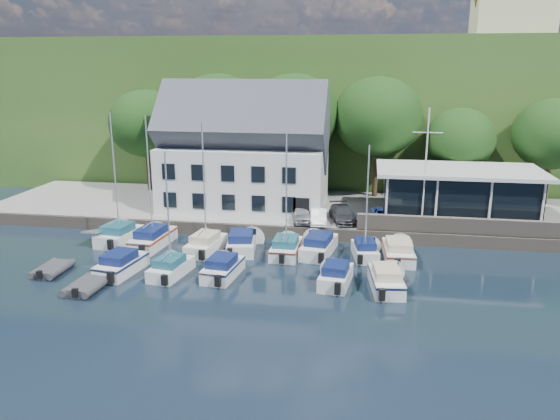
% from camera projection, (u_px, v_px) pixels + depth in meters
% --- Properties ---
extents(ground, '(180.00, 180.00, 0.00)m').
position_uv_depth(ground, '(300.00, 298.00, 32.15)').
color(ground, black).
rests_on(ground, ground).
extents(quay, '(60.00, 13.00, 1.00)m').
position_uv_depth(quay, '(325.00, 212.00, 48.69)').
color(quay, gray).
rests_on(quay, ground).
extents(quay_face, '(60.00, 0.30, 1.00)m').
position_uv_depth(quay_face, '(318.00, 234.00, 42.50)').
color(quay_face, '#665D51').
rests_on(quay_face, ground).
extents(hillside, '(160.00, 75.00, 16.00)m').
position_uv_depth(hillside, '(348.00, 97.00, 89.14)').
color(hillside, '#29491B').
rests_on(hillside, ground).
extents(field_patch, '(50.00, 30.00, 0.30)m').
position_uv_depth(field_patch, '(398.00, 46.00, 93.39)').
color(field_patch, olive).
rests_on(field_patch, hillside).
extents(farmhouse, '(10.40, 7.00, 8.20)m').
position_uv_depth(farmhouse, '(513.00, 11.00, 73.04)').
color(farmhouse, beige).
rests_on(farmhouse, hillside).
extents(harbor_building, '(14.40, 8.20, 8.70)m').
position_uv_depth(harbor_building, '(245.00, 158.00, 47.56)').
color(harbor_building, silver).
rests_on(harbor_building, quay).
extents(club_pavilion, '(13.20, 7.20, 4.10)m').
position_uv_depth(club_pavilion, '(457.00, 193.00, 44.89)').
color(club_pavilion, black).
rests_on(club_pavilion, quay).
extents(seawall, '(18.00, 0.50, 1.20)m').
position_uv_depth(seawall, '(479.00, 226.00, 40.73)').
color(seawall, '#665D51').
rests_on(seawall, quay).
extents(gangway, '(1.20, 6.00, 1.40)m').
position_uv_depth(gangway, '(108.00, 238.00, 43.29)').
color(gangway, silver).
rests_on(gangway, ground).
extents(car_silver, '(2.45, 4.08, 1.30)m').
position_uv_depth(car_silver, '(301.00, 213.00, 44.09)').
color(car_silver, '#A7A7AB').
rests_on(car_silver, quay).
extents(car_white, '(1.54, 3.63, 1.17)m').
position_uv_depth(car_white, '(319.00, 216.00, 43.59)').
color(car_white, silver).
rests_on(car_white, quay).
extents(car_dgrey, '(2.73, 4.54, 1.23)m').
position_uv_depth(car_dgrey, '(343.00, 214.00, 44.10)').
color(car_dgrey, '#303136').
rests_on(car_dgrey, quay).
extents(car_blue, '(1.58, 3.53, 1.18)m').
position_uv_depth(car_blue, '(383.00, 215.00, 43.73)').
color(car_blue, '#33519C').
rests_on(car_blue, quay).
extents(flagpole, '(2.21, 0.20, 9.19)m').
position_uv_depth(flagpole, '(425.00, 169.00, 41.68)').
color(flagpole, silver).
rests_on(flagpole, quay).
extents(tree_0, '(7.29, 7.29, 9.97)m').
position_uv_depth(tree_0, '(147.00, 141.00, 53.80)').
color(tree_0, black).
rests_on(tree_0, quay).
extents(tree_1, '(8.42, 8.42, 11.51)m').
position_uv_depth(tree_1, '(218.00, 134.00, 52.69)').
color(tree_1, black).
rests_on(tree_1, quay).
extents(tree_2, '(8.45, 8.45, 11.55)m').
position_uv_depth(tree_2, '(294.00, 135.00, 51.64)').
color(tree_2, black).
rests_on(tree_2, quay).
extents(tree_3, '(8.25, 8.25, 11.27)m').
position_uv_depth(tree_3, '(377.00, 138.00, 51.11)').
color(tree_3, black).
rests_on(tree_3, quay).
extents(tree_4, '(6.25, 6.25, 8.54)m').
position_uv_depth(tree_4, '(459.00, 155.00, 50.02)').
color(tree_4, black).
rests_on(tree_4, quay).
extents(tree_5, '(6.93, 6.93, 9.47)m').
position_uv_depth(tree_5, '(550.00, 152.00, 48.46)').
color(tree_5, black).
rests_on(tree_5, quay).
extents(boat_r1_0, '(3.12, 6.04, 9.59)m').
position_uv_depth(boat_r1_0, '(115.00, 182.00, 40.83)').
color(boat_r1_0, silver).
rests_on(boat_r1_0, ground).
extents(boat_r1_1, '(2.65, 7.03, 9.49)m').
position_uv_depth(boat_r1_1, '(150.00, 185.00, 40.08)').
color(boat_r1_1, silver).
rests_on(boat_r1_1, ground).
extents(boat_r1_2, '(2.81, 6.02, 9.08)m').
position_uv_depth(boat_r1_2, '(204.00, 192.00, 38.86)').
color(boat_r1_2, silver).
rests_on(boat_r1_2, ground).
extents(boat_r1_3, '(2.99, 6.15, 1.51)m').
position_uv_depth(boat_r1_3, '(242.00, 241.00, 40.12)').
color(boat_r1_3, silver).
rests_on(boat_r1_3, ground).
extents(boat_r1_4, '(2.16, 5.77, 8.53)m').
position_uv_depth(boat_r1_4, '(286.00, 198.00, 38.28)').
color(boat_r1_4, silver).
rests_on(boat_r1_4, ground).
extents(boat_r1_5, '(3.03, 6.82, 1.51)m').
position_uv_depth(boat_r1_5, '(319.00, 244.00, 39.51)').
color(boat_r1_5, silver).
rests_on(boat_r1_5, ground).
extents(boat_r1_6, '(2.50, 5.15, 8.26)m').
position_uv_depth(boat_r1_6, '(367.00, 201.00, 37.82)').
color(boat_r1_6, silver).
rests_on(boat_r1_6, ground).
extents(boat_r1_7, '(2.51, 6.41, 1.47)m').
position_uv_depth(boat_r1_7, '(398.00, 249.00, 38.39)').
color(boat_r1_7, silver).
rests_on(boat_r1_7, ground).
extents(boat_r2_0, '(2.83, 5.98, 1.50)m').
position_uv_depth(boat_r2_0, '(121.00, 262.00, 35.85)').
color(boat_r2_0, silver).
rests_on(boat_r2_0, ground).
extents(boat_r2_1, '(2.66, 5.54, 8.27)m').
position_uv_depth(boat_r2_1, '(168.00, 214.00, 34.53)').
color(boat_r2_1, silver).
rests_on(boat_r2_1, ground).
extents(boat_r2_2, '(2.51, 5.60, 1.45)m').
position_uv_depth(boat_r2_2, '(223.00, 266.00, 35.23)').
color(boat_r2_2, silver).
rests_on(boat_r2_2, ground).
extents(boat_r2_3, '(2.45, 5.23, 1.47)m').
position_uv_depth(boat_r2_3, '(336.00, 273.00, 33.96)').
color(boat_r2_3, silver).
rests_on(boat_r2_3, ground).
extents(boat_r2_4, '(2.67, 6.16, 1.48)m').
position_uv_depth(boat_r2_4, '(386.00, 277.00, 33.35)').
color(boat_r2_4, silver).
rests_on(boat_r2_4, ground).
extents(dinghy_0, '(1.85, 3.08, 0.72)m').
position_uv_depth(dinghy_0, '(52.00, 268.00, 35.90)').
color(dinghy_0, '#333438').
rests_on(dinghy_0, ground).
extents(dinghy_1, '(2.10, 3.33, 0.76)m').
position_uv_depth(dinghy_1, '(87.00, 284.00, 33.19)').
color(dinghy_1, '#333438').
rests_on(dinghy_1, ground).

